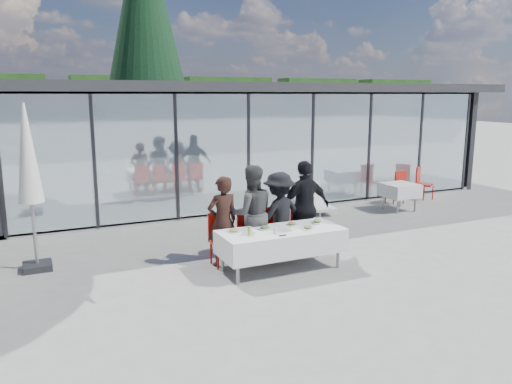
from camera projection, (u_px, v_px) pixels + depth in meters
ground at (286, 264)px, 9.37m from camera, size 90.00×90.00×0.00m
pavilion at (225, 124)px, 17.05m from camera, size 14.80×8.80×3.44m
treeline at (60, 109)px, 33.05m from camera, size 62.50×2.00×4.40m
dining_table at (281, 241)px, 9.00m from camera, size 2.26×0.96×0.75m
diner_a at (223, 221)px, 9.18m from camera, size 0.68×0.68×1.69m
diner_chair_a at (221, 236)px, 9.31m from camera, size 0.44×0.44×0.97m
diner_b at (251, 214)px, 9.41m from camera, size 1.06×1.06×1.85m
diner_chair_b at (250, 233)px, 9.55m from camera, size 0.44×0.44×0.97m
diner_c at (279, 215)px, 9.67m from camera, size 1.31×1.31×1.68m
diner_chair_c at (277, 229)px, 9.79m from camera, size 0.44×0.44×0.97m
diner_d at (305, 207)px, 9.89m from camera, size 1.15×1.15×1.87m
diner_chair_d at (303, 226)px, 10.03m from camera, size 0.44×0.44×0.97m
plate_a at (234, 231)px, 8.78m from camera, size 0.25×0.25×0.07m
plate_b at (265, 228)px, 8.98m from camera, size 0.25×0.25×0.07m
plate_c at (292, 224)px, 9.24m from camera, size 0.25×0.25×0.07m
plate_d at (318, 222)px, 9.41m from camera, size 0.25×0.25×0.07m
plate_extra at (308, 228)px, 8.98m from camera, size 0.25×0.25×0.07m
juice_bottle at (249, 231)px, 8.57m from camera, size 0.06×0.06×0.16m
drinking_glasses at (275, 231)px, 8.69m from camera, size 0.07×0.07×0.10m
folded_eyeglasses at (283, 235)px, 8.56m from camera, size 0.14×0.03×0.01m
spare_table_right at (400, 190)px, 13.65m from camera, size 0.86×0.86×0.74m
spare_chair_a at (422, 181)px, 15.16m from camera, size 0.61×0.61×0.97m
spare_chair_b at (397, 185)px, 14.49m from camera, size 0.48×0.48×0.97m
market_umbrella at (28, 164)px, 8.72m from camera, size 0.50×0.50×3.00m
lounger at (315, 201)px, 13.66m from camera, size 0.84×1.42×0.72m
conifer_tree at (145, 22)px, 20.00m from camera, size 4.00×4.00×10.50m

